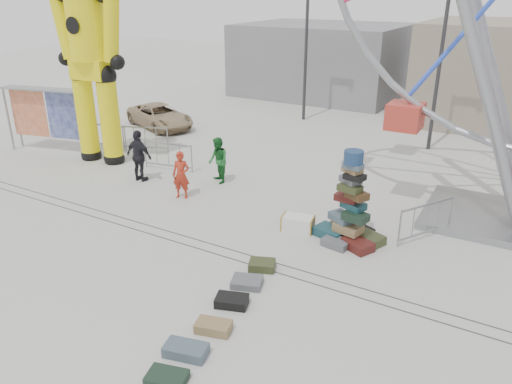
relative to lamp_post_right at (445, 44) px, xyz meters
The scene contains 24 objects.
ground 14.09m from the lamp_post_right, 103.39° to the right, with size 90.00×90.00×0.00m, color #9E9E99.
track_line_near 13.54m from the lamp_post_right, 104.01° to the right, with size 40.00×0.04×0.01m, color #47443F.
track_line_far 13.18m from the lamp_post_right, 104.46° to the right, with size 40.00×0.04×0.01m, color #47443F.
building_left 13.00m from the lamp_post_right, 135.30° to the left, with size 10.00×8.00×4.40m, color gray.
lamp_post_right is the anchor object (origin of this frame).
lamp_post_left 7.28m from the lamp_post_right, 164.05° to the left, with size 1.41×0.25×8.00m.
suitcase_tower 10.54m from the lamp_post_right, 90.59° to the right, with size 2.05×1.70×2.66m.
crash_test_dummy 14.04m from the lamp_post_right, 143.52° to the right, with size 3.22×1.41×8.08m.
banner_scaffold 16.68m from the lamp_post_right, 148.73° to the right, with size 3.82×1.49×2.73m.
steamer_trunk 10.99m from the lamp_post_right, 99.15° to the right, with size 0.93×0.53×0.43m, color silver.
row_case_0 13.25m from the lamp_post_right, 96.59° to the right, with size 0.65×0.49×0.22m, color #373F1F.
row_case_1 14.04m from the lamp_post_right, 95.93° to the right, with size 0.72×0.56×0.18m, color #5C5E64.
row_case_2 14.84m from the lamp_post_right, 95.07° to the right, with size 0.72×0.48×0.22m, color black.
row_case_3 15.74m from the lamp_post_right, 94.12° to the right, with size 0.74×0.43×0.21m, color olive.
row_case_4 16.57m from the lamp_post_right, 94.07° to the right, with size 0.84×0.46×0.22m, color #495C69.
row_case_5 17.29m from the lamp_post_right, 93.41° to the right, with size 0.73×0.48×0.17m, color #1A2F21.
barricade_dummy_a 14.78m from the lamp_post_right, 150.27° to the right, with size 2.00×0.10×1.10m, color gray, non-canonical shape.
barricade_dummy_b 13.05m from the lamp_post_right, 148.57° to the right, with size 2.00×0.10×1.10m, color gray, non-canonical shape.
barricade_dummy_c 12.03m from the lamp_post_right, 136.34° to the right, with size 2.00×0.10×1.10m, color gray, non-canonical shape.
barricade_wheel_front 9.66m from the lamp_post_right, 78.79° to the right, with size 2.00×0.10×1.10m, color gray, non-canonical shape.
pedestrian_red 12.08m from the lamp_post_right, 121.79° to the right, with size 0.59×0.39×1.62m, color #A42917.
pedestrian_green 10.52m from the lamp_post_right, 125.91° to the right, with size 0.81×0.63×1.68m, color #186224.
pedestrian_black 12.98m from the lamp_post_right, 131.96° to the right, with size 1.11×0.46×1.90m, color black.
parked_suv 13.62m from the lamp_post_right, 166.16° to the right, with size 1.91×4.14×1.15m, color tan.
Camera 1 is at (7.05, -8.96, 6.66)m, focal length 35.00 mm.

